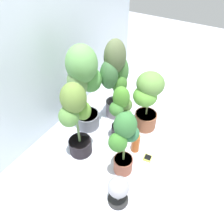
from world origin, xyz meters
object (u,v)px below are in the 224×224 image
potted_plant_back_left (76,117)px  potted_plant_back_right (115,76)px  potted_plant_front_right (147,98)px  nutrient_bottle (136,143)px  potted_plant_center (121,112)px  potted_plant_back_center (84,82)px  potted_plant_front_left (124,141)px  floor_fan (118,189)px  hygrometer_box (148,158)px

potted_plant_back_left → potted_plant_back_right: size_ratio=0.87×
potted_plant_back_left → potted_plant_front_right: (0.67, -0.41, -0.06)m
potted_plant_back_left → nutrient_bottle: size_ratio=3.65×
potted_plant_center → nutrient_bottle: (-0.10, -0.23, -0.24)m
potted_plant_back_center → potted_plant_center: bearing=-83.7°
potted_plant_back_right → potted_plant_front_left: bearing=-144.3°
potted_plant_back_right → floor_fan: 1.17m
potted_plant_back_right → nutrient_bottle: size_ratio=4.17×
hygrometer_box → nutrient_bottle: (0.04, 0.16, 0.10)m
potted_plant_front_right → potted_plant_back_center: 0.68m
potted_plant_center → nutrient_bottle: size_ratio=2.85×
potted_plant_front_right → potted_plant_back_center: size_ratio=0.72×
potted_plant_back_left → hygrometer_box: size_ratio=9.79×
potted_plant_center → floor_fan: size_ratio=2.13×
potted_plant_front_right → potted_plant_back_right: 0.42m
potted_plant_back_center → hygrometer_box: (-0.09, -0.80, -0.60)m
potted_plant_back_right → hygrometer_box: 0.93m
potted_plant_front_right → hygrometer_box: 0.61m
hygrometer_box → floor_fan: size_ratio=0.28×
nutrient_bottle → potted_plant_back_left: bearing=122.8°
potted_plant_front_right → nutrient_bottle: (-0.36, -0.06, -0.31)m
potted_plant_front_left → potted_plant_back_center: bearing=63.0°
potted_plant_back_left → potted_plant_center: bearing=-31.4°
potted_plant_front_right → potted_plant_back_center: potted_plant_back_center is taller
potted_plant_back_center → hygrometer_box: bearing=-96.2°
potted_plant_front_left → hygrometer_box: 0.50m
nutrient_bottle → potted_plant_back_center: bearing=85.5°
potted_plant_back_right → nutrient_bottle: potted_plant_back_right is taller
potted_plant_back_center → floor_fan: (-0.62, -0.76, -0.41)m
potted_plant_front_right → potted_plant_back_left: bearing=148.2°
potted_plant_front_left → potted_plant_back_center: potted_plant_back_center is taller
hygrometer_box → nutrient_bottle: nutrient_bottle is taller
potted_plant_center → floor_fan: potted_plant_center is taller
nutrient_bottle → potted_plant_front_right: bearing=10.3°
potted_plant_back_left → potted_plant_front_left: bearing=-86.6°
potted_plant_front_right → nutrient_bottle: 0.48m
potted_plant_front_left → nutrient_bottle: 0.42m
potted_plant_back_left → floor_fan: size_ratio=2.73×
floor_fan → nutrient_bottle: 0.59m
potted_plant_back_right → potted_plant_center: bearing=-140.0°
potted_plant_center → nutrient_bottle: potted_plant_center is taller
potted_plant_back_left → potted_plant_back_right: 0.69m
potted_plant_back_center → nutrient_bottle: potted_plant_back_center is taller
potted_plant_back_left → potted_plant_front_right: bearing=-31.8°
potted_plant_back_left → potted_plant_center: potted_plant_back_left is taller
potted_plant_back_center → hygrometer_box: 1.01m
potted_plant_back_left → hygrometer_box: bearing=-67.1°
potted_plant_back_right → nutrient_bottle: bearing=-128.9°
potted_plant_front_right → floor_fan: (-0.93, -0.19, -0.23)m
potted_plant_back_center → nutrient_bottle: (-0.05, -0.64, -0.50)m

